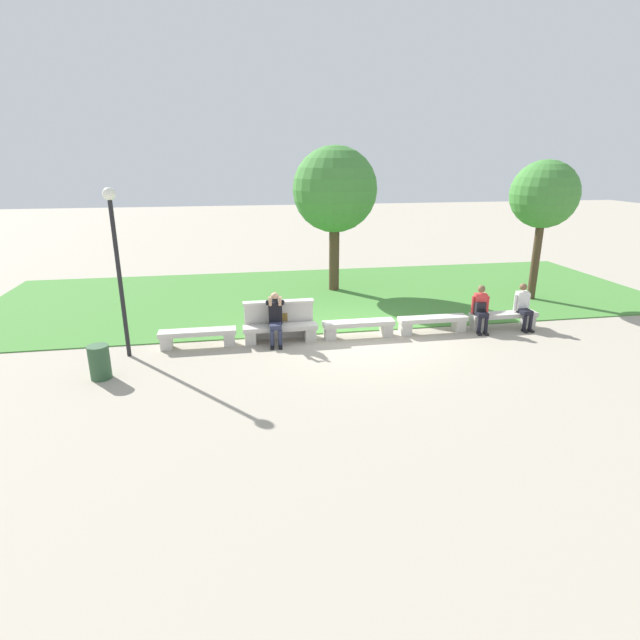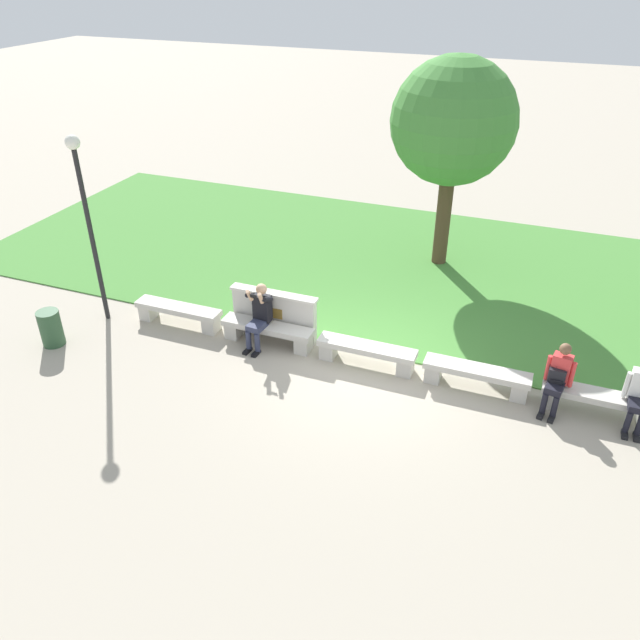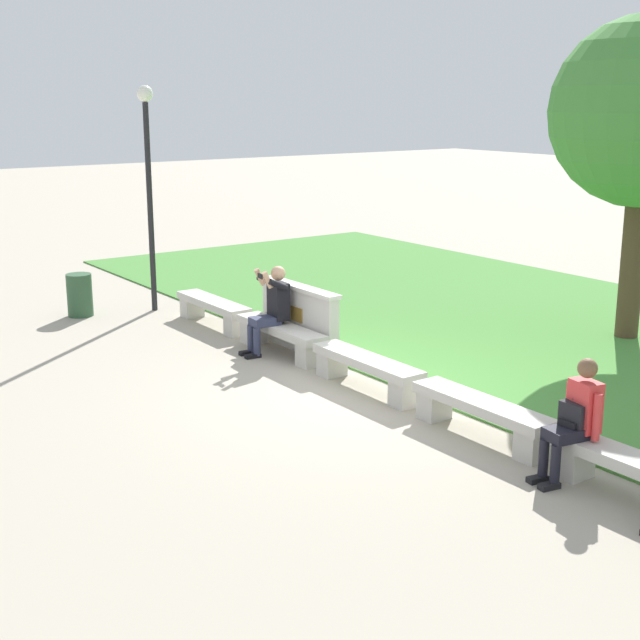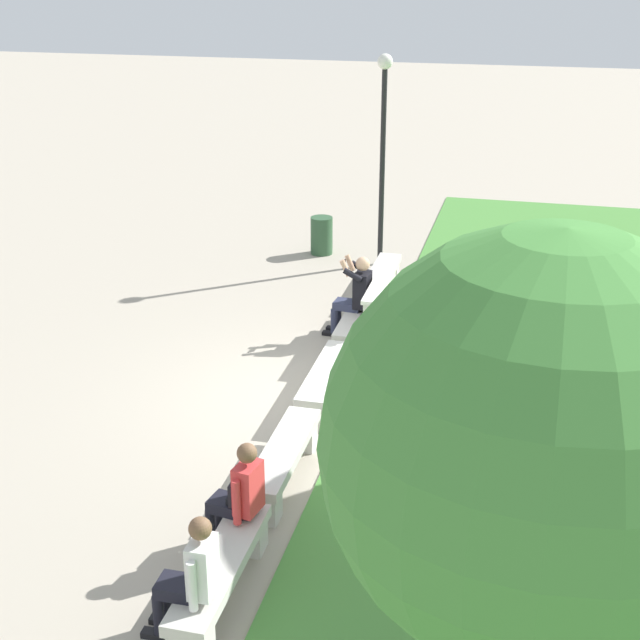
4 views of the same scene
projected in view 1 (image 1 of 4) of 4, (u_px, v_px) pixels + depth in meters
ground_plane at (358, 337)px, 13.30m from camera, size 80.00×80.00×0.00m
grass_strip at (327, 294)px, 17.40m from camera, size 22.22×8.00×0.03m
bench_main at (198, 336)px, 12.52m from camera, size 1.91×0.40×0.45m
bench_near at (280, 331)px, 12.86m from camera, size 1.91×0.40×0.45m
bench_mid at (358, 326)px, 13.21m from camera, size 1.91×0.40×0.45m
bench_far at (433, 322)px, 13.56m from camera, size 1.91×0.40×0.45m
bench_end at (503, 318)px, 13.90m from camera, size 1.91×0.40×0.45m
backrest_wall_with_plaque at (279, 319)px, 13.12m from camera, size 1.85×0.24×1.01m
person_photographer at (275, 316)px, 12.64m from camera, size 0.49×0.74×1.32m
person_distant at (481, 307)px, 13.60m from camera, size 0.47×0.71×1.26m
person_companion at (523, 305)px, 13.81m from camera, size 0.48×0.67×1.26m
backpack at (480, 309)px, 13.63m from camera, size 0.28×0.24×0.43m
tree_behind_wall at (335, 190)px, 16.97m from camera, size 2.89×2.89×4.98m
tree_left_background at (544, 195)px, 15.84m from camera, size 2.13×2.13×4.52m
trash_bin at (100, 362)px, 10.69m from camera, size 0.44×0.44×0.75m
lamp_post at (116, 250)px, 11.25m from camera, size 0.28×0.28×3.94m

